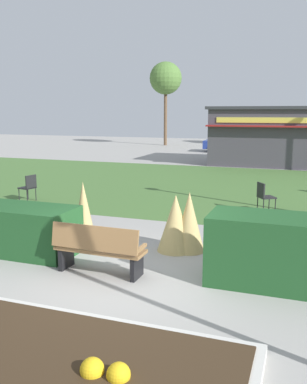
{
  "coord_description": "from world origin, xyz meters",
  "views": [
    {
      "loc": [
        2.93,
        -6.56,
        2.93
      ],
      "look_at": [
        -0.21,
        2.12,
        1.18
      ],
      "focal_mm": 39.64,
      "sensor_mm": 36.0,
      "label": 1
    }
  ],
  "objects_px": {
    "park_bench": "(98,249)",
    "cafe_chair_west": "(264,195)",
    "food_kiosk": "(299,136)",
    "cafe_chair_east": "(29,186)",
    "tree_center_bg": "(166,79)",
    "parked_car_west_slot": "(232,143)"
  },
  "relations": [
    {
      "from": "park_bench",
      "to": "cafe_chair_east",
      "type": "bearing_deg",
      "value": 135.78
    },
    {
      "from": "park_bench",
      "to": "parked_car_west_slot",
      "type": "bearing_deg",
      "value": 94.02
    },
    {
      "from": "food_kiosk",
      "to": "parked_car_west_slot",
      "type": "relative_size",
      "value": 2.25
    },
    {
      "from": "park_bench",
      "to": "cafe_chair_west",
      "type": "bearing_deg",
      "value": 68.77
    },
    {
      "from": "food_kiosk",
      "to": "parked_car_west_slot",
      "type": "xyz_separation_m",
      "value": [
        -4.78,
        6.64,
        -0.98
      ]
    },
    {
      "from": "cafe_chair_west",
      "to": "tree_center_bg",
      "type": "xyz_separation_m",
      "value": [
        -10.84,
        23.45,
        5.23
      ]
    },
    {
      "from": "food_kiosk",
      "to": "cafe_chair_west",
      "type": "bearing_deg",
      "value": -93.17
    },
    {
      "from": "park_bench",
      "to": "tree_center_bg",
      "type": "relative_size",
      "value": 0.24
    },
    {
      "from": "food_kiosk",
      "to": "cafe_chair_east",
      "type": "bearing_deg",
      "value": -121.53
    },
    {
      "from": "food_kiosk",
      "to": "tree_center_bg",
      "type": "xyz_separation_m",
      "value": [
        -11.51,
        11.22,
        4.14
      ]
    },
    {
      "from": "food_kiosk",
      "to": "parked_car_west_slot",
      "type": "bearing_deg",
      "value": 125.74
    },
    {
      "from": "park_bench",
      "to": "food_kiosk",
      "type": "relative_size",
      "value": 0.18
    },
    {
      "from": "food_kiosk",
      "to": "park_bench",
      "type": "bearing_deg",
      "value": -99.4
    },
    {
      "from": "park_bench",
      "to": "tree_center_bg",
      "type": "xyz_separation_m",
      "value": [
        -8.49,
        29.5,
        5.28
      ]
    },
    {
      "from": "cafe_chair_east",
      "to": "tree_center_bg",
      "type": "bearing_deg",
      "value": 97.8
    },
    {
      "from": "food_kiosk",
      "to": "parked_car_west_slot",
      "type": "distance_m",
      "value": 8.24
    },
    {
      "from": "tree_center_bg",
      "to": "food_kiosk",
      "type": "bearing_deg",
      "value": -44.24
    },
    {
      "from": "parked_car_west_slot",
      "to": "tree_center_bg",
      "type": "bearing_deg",
      "value": 145.83
    },
    {
      "from": "cafe_chair_west",
      "to": "parked_car_west_slot",
      "type": "bearing_deg",
      "value": 102.25
    },
    {
      "from": "cafe_chair_west",
      "to": "cafe_chair_east",
      "type": "xyz_separation_m",
      "value": [
        -7.48,
        -1.06,
        0.0
      ]
    },
    {
      "from": "food_kiosk",
      "to": "cafe_chair_east",
      "type": "relative_size",
      "value": 10.86
    },
    {
      "from": "cafe_chair_west",
      "to": "park_bench",
      "type": "bearing_deg",
      "value": -111.23
    }
  ]
}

